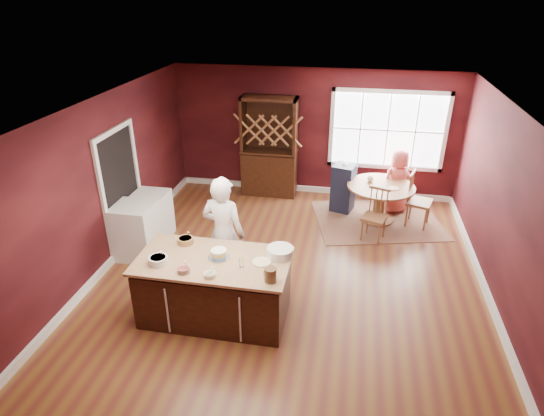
{
  "coord_description": "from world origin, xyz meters",
  "views": [
    {
      "loc": [
        0.82,
        -5.85,
        4.2
      ],
      "look_at": [
        -0.34,
        0.4,
        1.05
      ],
      "focal_mm": 30.0,
      "sensor_mm": 36.0,
      "label": 1
    }
  ],
  "objects_px": {
    "baker": "(224,234)",
    "high_chair": "(343,187)",
    "chair_south": "(374,215)",
    "toddler": "(343,173)",
    "layer_cake": "(219,254)",
    "seated_woman": "(397,181)",
    "dryer": "(152,216)",
    "washer": "(136,231)",
    "kitchen_island": "(215,289)",
    "hutch": "(269,147)",
    "dining_table": "(380,196)",
    "chair_north": "(396,186)",
    "chair_east": "(420,200)"
  },
  "relations": [
    {
      "from": "washer",
      "to": "hutch",
      "type": "bearing_deg",
      "value": 59.7
    },
    {
      "from": "baker",
      "to": "high_chair",
      "type": "xyz_separation_m",
      "value": [
        1.63,
        2.96,
        -0.39
      ]
    },
    {
      "from": "chair_south",
      "to": "hutch",
      "type": "height_order",
      "value": "hutch"
    },
    {
      "from": "toddler",
      "to": "baker",
      "type": "bearing_deg",
      "value": -118.35
    },
    {
      "from": "layer_cake",
      "to": "chair_south",
      "type": "xyz_separation_m",
      "value": [
        2.12,
        2.5,
        -0.49
      ]
    },
    {
      "from": "kitchen_island",
      "to": "chair_east",
      "type": "relative_size",
      "value": 1.89
    },
    {
      "from": "chair_south",
      "to": "toddler",
      "type": "bearing_deg",
      "value": 138.14
    },
    {
      "from": "layer_cake",
      "to": "high_chair",
      "type": "xyz_separation_m",
      "value": [
        1.51,
        3.61,
        -0.47
      ]
    },
    {
      "from": "high_chair",
      "to": "chair_north",
      "type": "bearing_deg",
      "value": 35.3
    },
    {
      "from": "kitchen_island",
      "to": "chair_north",
      "type": "relative_size",
      "value": 2.24
    },
    {
      "from": "chair_north",
      "to": "dryer",
      "type": "xyz_separation_m",
      "value": [
        -4.4,
        -2.13,
        -0.02
      ]
    },
    {
      "from": "chair_south",
      "to": "hutch",
      "type": "xyz_separation_m",
      "value": [
        -2.23,
        1.66,
        0.58
      ]
    },
    {
      "from": "chair_south",
      "to": "toddler",
      "type": "relative_size",
      "value": 3.77
    },
    {
      "from": "seated_woman",
      "to": "washer",
      "type": "xyz_separation_m",
      "value": [
        -4.4,
        -2.54,
        -0.18
      ]
    },
    {
      "from": "toddler",
      "to": "chair_east",
      "type": "bearing_deg",
      "value": -15.42
    },
    {
      "from": "high_chair",
      "to": "kitchen_island",
      "type": "bearing_deg",
      "value": -97.62
    },
    {
      "from": "chair_south",
      "to": "hutch",
      "type": "distance_m",
      "value": 2.84
    },
    {
      "from": "high_chair",
      "to": "hutch",
      "type": "distance_m",
      "value": 1.8
    },
    {
      "from": "kitchen_island",
      "to": "baker",
      "type": "distance_m",
      "value": 0.85
    },
    {
      "from": "baker",
      "to": "high_chair",
      "type": "bearing_deg",
      "value": -110.3
    },
    {
      "from": "baker",
      "to": "dryer",
      "type": "height_order",
      "value": "baker"
    },
    {
      "from": "baker",
      "to": "dryer",
      "type": "bearing_deg",
      "value": -26.58
    },
    {
      "from": "dryer",
      "to": "washer",
      "type": "bearing_deg",
      "value": -90.0
    },
    {
      "from": "layer_cake",
      "to": "washer",
      "type": "relative_size",
      "value": 0.31
    },
    {
      "from": "layer_cake",
      "to": "seated_woman",
      "type": "relative_size",
      "value": 0.22
    },
    {
      "from": "toddler",
      "to": "washer",
      "type": "bearing_deg",
      "value": -144.03
    },
    {
      "from": "baker",
      "to": "chair_east",
      "type": "relative_size",
      "value": 1.68
    },
    {
      "from": "baker",
      "to": "chair_east",
      "type": "bearing_deg",
      "value": -131.74
    },
    {
      "from": "layer_cake",
      "to": "chair_north",
      "type": "relative_size",
      "value": 0.32
    },
    {
      "from": "chair_east",
      "to": "washer",
      "type": "distance_m",
      "value": 5.19
    },
    {
      "from": "dryer",
      "to": "toddler",
      "type": "bearing_deg",
      "value": 28.02
    },
    {
      "from": "chair_south",
      "to": "seated_woman",
      "type": "bearing_deg",
      "value": 88.78
    },
    {
      "from": "dining_table",
      "to": "baker",
      "type": "relative_size",
      "value": 0.71
    },
    {
      "from": "seated_woman",
      "to": "dining_table",
      "type": "bearing_deg",
      "value": 27.68
    },
    {
      "from": "hutch",
      "to": "washer",
      "type": "distance_m",
      "value": 3.46
    },
    {
      "from": "kitchen_island",
      "to": "dryer",
      "type": "height_order",
      "value": "kitchen_island"
    },
    {
      "from": "chair_east",
      "to": "toddler",
      "type": "relative_size",
      "value": 4.15
    },
    {
      "from": "layer_cake",
      "to": "chair_east",
      "type": "bearing_deg",
      "value": 47.26
    },
    {
      "from": "chair_north",
      "to": "high_chair",
      "type": "distance_m",
      "value": 1.13
    },
    {
      "from": "chair_east",
      "to": "chair_north",
      "type": "relative_size",
      "value": 1.18
    },
    {
      "from": "baker",
      "to": "dryer",
      "type": "distance_m",
      "value": 2.14
    },
    {
      "from": "dining_table",
      "to": "dryer",
      "type": "relative_size",
      "value": 1.46
    },
    {
      "from": "baker",
      "to": "hutch",
      "type": "height_order",
      "value": "hutch"
    },
    {
      "from": "chair_north",
      "to": "toddler",
      "type": "bearing_deg",
      "value": 11.72
    },
    {
      "from": "kitchen_island",
      "to": "chair_south",
      "type": "relative_size",
      "value": 2.08
    },
    {
      "from": "dining_table",
      "to": "washer",
      "type": "height_order",
      "value": "washer"
    },
    {
      "from": "washer",
      "to": "dining_table",
      "type": "bearing_deg",
      "value": 26.81
    },
    {
      "from": "chair_north",
      "to": "kitchen_island",
      "type": "bearing_deg",
      "value": 49.8
    },
    {
      "from": "seated_woman",
      "to": "toddler",
      "type": "relative_size",
      "value": 5.04
    },
    {
      "from": "layer_cake",
      "to": "seated_woman",
      "type": "xyz_separation_m",
      "value": [
        2.57,
        3.76,
        -0.32
      ]
    }
  ]
}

